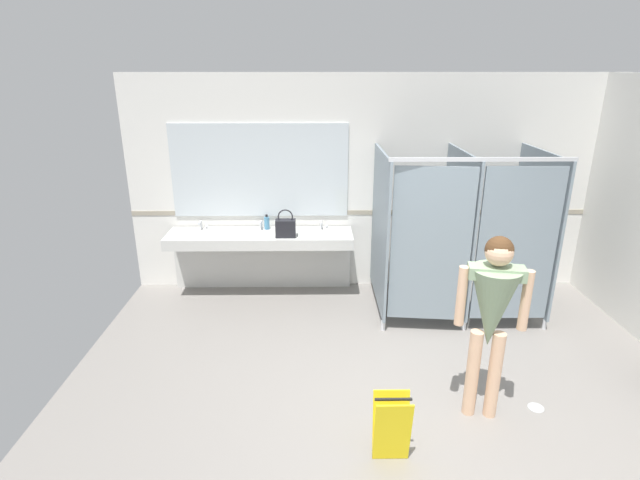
{
  "coord_description": "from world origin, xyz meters",
  "views": [
    {
      "loc": [
        -0.75,
        -3.42,
        2.88
      ],
      "look_at": [
        -0.68,
        1.66,
        1.09
      ],
      "focal_mm": 27.4,
      "sensor_mm": 36.0,
      "label": 1
    }
  ],
  "objects": [
    {
      "name": "ground_plane",
      "position": [
        0.0,
        0.0,
        -0.05
      ],
      "size": [
        6.37,
        6.34,
        0.1
      ],
      "primitive_type": "cube",
      "color": "gray"
    },
    {
      "name": "wall_back",
      "position": [
        0.0,
        2.93,
        1.42
      ],
      "size": [
        6.37,
        0.12,
        2.83
      ],
      "primitive_type": "cube",
      "color": "silver",
      "rests_on": "ground_plane"
    },
    {
      "name": "wall_back_tile_band",
      "position": [
        0.0,
        2.87,
        1.05
      ],
      "size": [
        6.37,
        0.01,
        0.06
      ],
      "primitive_type": "cube",
      "color": "#9E937F",
      "rests_on": "wall_back"
    },
    {
      "name": "vanity_counter",
      "position": [
        -1.45,
        2.65,
        0.64
      ],
      "size": [
        2.39,
        0.57,
        0.98
      ],
      "color": "silver",
      "rests_on": "ground_plane"
    },
    {
      "name": "mirror_panel",
      "position": [
        -1.45,
        2.86,
        1.62
      ],
      "size": [
        2.29,
        0.02,
        1.21
      ],
      "primitive_type": "cube",
      "color": "silver",
      "rests_on": "wall_back"
    },
    {
      "name": "bathroom_stalls",
      "position": [
        0.99,
        2.0,
        1.05
      ],
      "size": [
        1.95,
        1.36,
        2.02
      ],
      "color": "gray",
      "rests_on": "ground_plane"
    },
    {
      "name": "person_standing",
      "position": [
        0.7,
        0.12,
        1.04
      ],
      "size": [
        0.57,
        0.47,
        1.65
      ],
      "color": "#DBAD89",
      "rests_on": "ground_plane"
    },
    {
      "name": "handbag",
      "position": [
        -1.11,
        2.42,
        0.99
      ],
      "size": [
        0.25,
        0.13,
        0.36
      ],
      "color": "black",
      "rests_on": "vanity_counter"
    },
    {
      "name": "soap_dispenser",
      "position": [
        -1.37,
        2.74,
        0.95
      ],
      "size": [
        0.07,
        0.07,
        0.2
      ],
      "color": "teal",
      "rests_on": "vanity_counter"
    },
    {
      "name": "wet_floor_sign",
      "position": [
        -0.16,
        -0.4,
        0.29
      ],
      "size": [
        0.28,
        0.19,
        0.57
      ],
      "color": "yellow",
      "rests_on": "ground_plane"
    },
    {
      "name": "floor_drain_cover",
      "position": [
        1.24,
        0.18,
        0.0
      ],
      "size": [
        0.14,
        0.14,
        0.01
      ],
      "primitive_type": "cylinder",
      "color": "#B7BABF",
      "rests_on": "ground_plane"
    }
  ]
}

